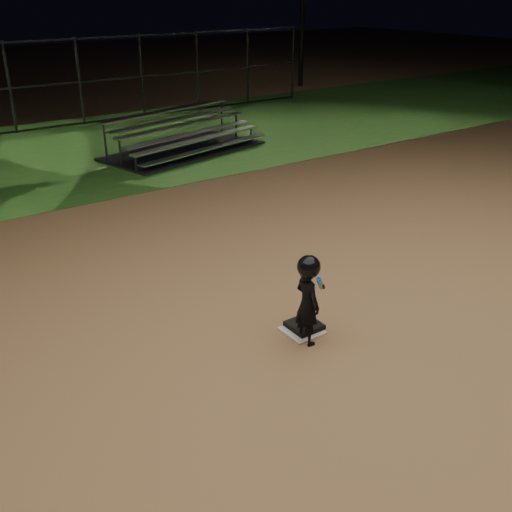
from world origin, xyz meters
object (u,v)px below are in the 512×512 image
at_px(batting_tee, 305,317).
at_px(child_batter, 308,297).
at_px(home_plate, 302,331).
at_px(bleacher_right, 185,144).

distance_m(batting_tee, child_batter, 0.51).
bearing_deg(home_plate, batting_tee, 27.49).
xyz_separation_m(child_batter, bleacher_right, (3.03, 8.57, -0.40)).
distance_m(home_plate, batting_tee, 0.17).
bearing_deg(batting_tee, home_plate, -152.51).
relative_size(batting_tee, child_batter, 0.71).
relative_size(batting_tee, bleacher_right, 0.18).
distance_m(batting_tee, bleacher_right, 8.83).
height_order(home_plate, batting_tee, batting_tee).
bearing_deg(bleacher_right, batting_tee, -122.37).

